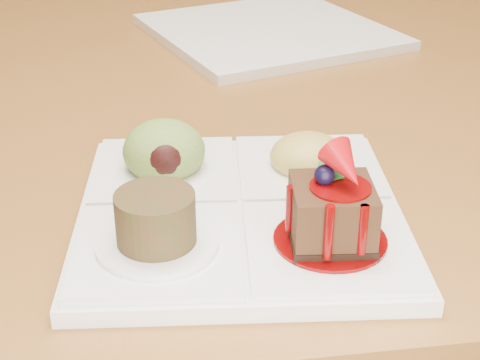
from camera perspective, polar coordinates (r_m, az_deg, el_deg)
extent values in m
plane|color=#543518|center=(1.60, 1.38, -12.09)|extent=(6.00, 6.00, 0.00)
cylinder|color=brown|center=(2.17, -14.01, 9.01)|extent=(0.06, 0.06, 0.71)
cylinder|color=brown|center=(2.25, 9.18, 10.19)|extent=(0.06, 0.06, 0.71)
cylinder|color=black|center=(1.37, -16.83, -8.60)|extent=(0.04, 0.04, 0.47)
cube|color=white|center=(0.53, 0.00, -2.74)|extent=(0.25, 0.25, 0.01)
cube|color=white|center=(0.49, 6.97, -5.04)|extent=(0.12, 0.12, 0.01)
cube|color=white|center=(0.48, -6.41, -5.39)|extent=(0.12, 0.12, 0.01)
cube|color=white|center=(0.58, -5.83, 0.75)|extent=(0.12, 0.12, 0.01)
cube|color=white|center=(0.58, 5.27, 0.98)|extent=(0.12, 0.12, 0.01)
cylinder|color=#580303|center=(0.49, 7.00, -4.62)|extent=(0.07, 0.07, 0.00)
cube|color=black|center=(0.48, 7.02, -4.39)|extent=(0.06, 0.06, 0.01)
cube|color=#36210E|center=(0.47, 7.16, -2.30)|extent=(0.06, 0.06, 0.03)
cylinder|color=#580303|center=(0.47, 7.29, -0.42)|extent=(0.04, 0.04, 0.00)
sphere|color=black|center=(0.46, 6.58, 0.39)|extent=(0.01, 0.01, 0.01)
cone|color=#A90A0F|center=(0.46, 8.22, 1.01)|extent=(0.03, 0.04, 0.03)
cube|color=#124B17|center=(0.47, 7.30, 0.71)|extent=(0.01, 0.02, 0.01)
cube|color=#124B17|center=(0.47, 6.52, 0.76)|extent=(0.01, 0.02, 0.01)
cylinder|color=#580303|center=(0.45, 6.90, -4.05)|extent=(0.01, 0.01, 0.04)
cylinder|color=#580303|center=(0.46, 9.51, -3.82)|extent=(0.01, 0.01, 0.03)
cylinder|color=#580303|center=(0.47, 3.91, -2.21)|extent=(0.01, 0.01, 0.03)
cylinder|color=white|center=(0.48, -6.45, -4.89)|extent=(0.08, 0.08, 0.00)
cylinder|color=#4C2215|center=(0.47, -6.57, -2.95)|extent=(0.05, 0.05, 0.03)
cylinder|color=#482B0F|center=(0.46, -6.64, -1.80)|extent=(0.04, 0.04, 0.00)
ellipsoid|color=olive|center=(0.57, -5.92, 2.26)|extent=(0.06, 0.06, 0.05)
ellipsoid|color=black|center=(0.55, -5.81, 1.50)|extent=(0.03, 0.02, 0.03)
ellipsoid|color=gold|center=(0.58, 5.31, 1.79)|extent=(0.06, 0.06, 0.04)
cube|color=#BF4F0E|center=(0.59, 6.69, 2.51)|extent=(0.02, 0.02, 0.01)
cube|color=#3E7719|center=(0.59, 5.73, 2.90)|extent=(0.01, 0.02, 0.01)
cube|color=#BF4F0E|center=(0.59, 4.72, 2.79)|extent=(0.02, 0.02, 0.01)
cube|color=#3E7719|center=(0.58, 3.99, 2.52)|extent=(0.02, 0.02, 0.01)
cube|color=#BF4F0E|center=(0.57, 4.32, 1.92)|extent=(0.02, 0.02, 0.02)
cube|color=#3E7719|center=(0.57, 5.05, 1.97)|extent=(0.02, 0.02, 0.01)
cube|color=#BF4F0E|center=(0.57, 5.88, 1.68)|extent=(0.02, 0.02, 0.01)
cube|color=#3E7719|center=(0.58, 6.30, 2.22)|extent=(0.02, 0.02, 0.01)
cube|color=white|center=(0.96, 2.24, 11.43)|extent=(0.34, 0.34, 0.01)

